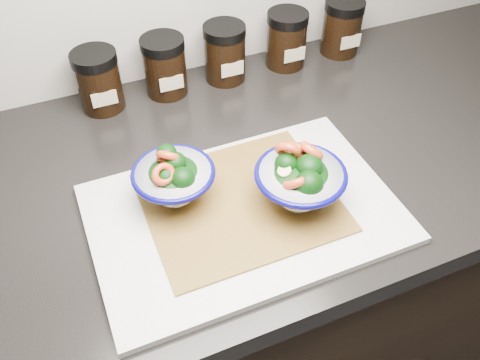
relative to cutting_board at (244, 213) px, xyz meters
name	(u,v)px	position (x,y,z in m)	size (l,w,h in m)	color
cabinet	(282,293)	(0.15, 0.11, -0.48)	(3.43, 0.58, 0.86)	black
countertop	(298,153)	(0.15, 0.11, -0.03)	(3.50, 0.60, 0.04)	black
cutting_board	(244,213)	(0.00, 0.00, 0.00)	(0.45, 0.30, 0.01)	silver
bamboo_mat	(240,202)	(0.00, 0.02, 0.01)	(0.28, 0.24, 0.00)	olive
bowl_left	(174,180)	(-0.09, 0.06, 0.05)	(0.12, 0.12, 0.09)	white
bowl_right	(300,181)	(0.08, -0.02, 0.05)	(0.13, 0.13, 0.11)	white
spice_jar_a	(99,81)	(-0.14, 0.35, 0.05)	(0.08, 0.08, 0.11)	black
spice_jar_b	(165,66)	(-0.01, 0.35, 0.05)	(0.08, 0.08, 0.11)	black
spice_jar_c	(225,53)	(0.11, 0.35, 0.05)	(0.08, 0.08, 0.11)	black
spice_jar_d	(286,39)	(0.24, 0.35, 0.05)	(0.08, 0.08, 0.11)	black
spice_jar_e	(342,27)	(0.37, 0.35, 0.05)	(0.08, 0.08, 0.11)	black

